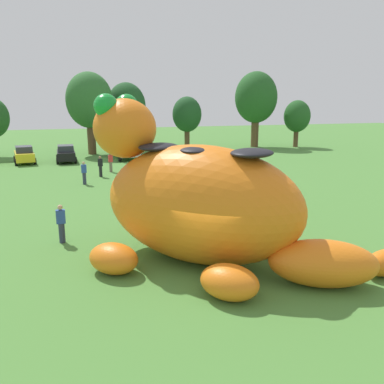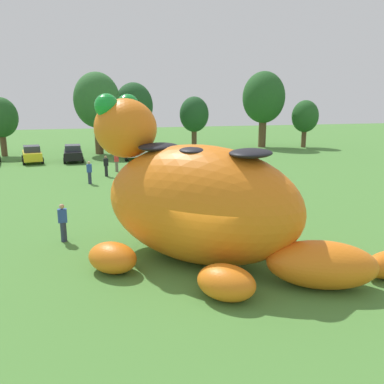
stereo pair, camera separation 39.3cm
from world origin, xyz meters
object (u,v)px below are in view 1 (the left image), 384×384
car_black (66,154)px  spectator_wandering (111,162)px  spectator_mid_field (100,166)px  spectator_by_cars (84,173)px  giant_inflatable_creature (200,202)px  car_yellow (24,155)px  spectator_near_inflatable (61,224)px  box_truck (126,143)px

car_black → spectator_wandering: bearing=-62.3°
spectator_mid_field → spectator_by_cars: size_ratio=1.00×
giant_inflatable_creature → car_yellow: size_ratio=2.68×
car_yellow → spectator_wandering: (7.71, -7.50, -0.01)m
spectator_near_inflatable → spectator_wandering: size_ratio=1.00×
car_yellow → spectator_wandering: size_ratio=2.52×
spectator_near_inflatable → spectator_by_cars: same height
car_yellow → car_black: size_ratio=1.04×
giant_inflatable_creature → car_yellow: giant_inflatable_creature is taller
car_black → spectator_wandering: (3.75, -7.15, -0.01)m
box_truck → car_yellow: bearing=-176.2°
spectator_wandering → spectator_by_cars: bearing=-117.0°
spectator_by_cars → spectator_wandering: bearing=63.0°
spectator_near_inflatable → giant_inflatable_creature: bearing=-34.8°
car_black → spectator_by_cars: bearing=-83.6°
spectator_near_inflatable → car_yellow: bearing=98.9°
spectator_by_cars → spectator_wandering: size_ratio=1.00×
spectator_mid_field → spectator_wandering: bearing=63.2°
car_black → box_truck: box_truck is taller
car_black → spectator_mid_field: bearing=-73.5°
spectator_near_inflatable → spectator_wandering: (3.84, 17.17, 0.00)m
box_truck → spectator_wandering: size_ratio=3.79×
giant_inflatable_creature → spectator_by_cars: size_ratio=6.75×
spectator_near_inflatable → spectator_by_cars: (1.42, 12.43, 0.00)m
car_yellow → spectator_by_cars: bearing=-66.6°
car_yellow → spectator_wandering: 10.76m
car_yellow → giant_inflatable_creature: bearing=-72.3°
box_truck → spectator_by_cars: (-4.86, -12.93, -0.75)m
car_yellow → box_truck: box_truck is taller
car_yellow → spectator_by_cars: (5.29, -12.24, -0.01)m
giant_inflatable_creature → box_truck: 28.99m
spectator_by_cars → spectator_mid_field: bearing=62.9°
spectator_mid_field → spectator_wandering: same height
giant_inflatable_creature → car_yellow: (-9.04, 28.27, -1.46)m
giant_inflatable_creature → spectator_wandering: giant_inflatable_creature is taller
spectator_by_cars → spectator_near_inflatable: bearing=-96.5°
car_yellow → spectator_by_cars: car_yellow is taller
spectator_near_inflatable → spectator_wandering: 17.59m
box_truck → spectator_mid_field: 10.82m
car_yellow → car_black: 3.97m
box_truck → spectator_near_inflatable: box_truck is taller
car_black → giant_inflatable_creature: bearing=-79.7°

